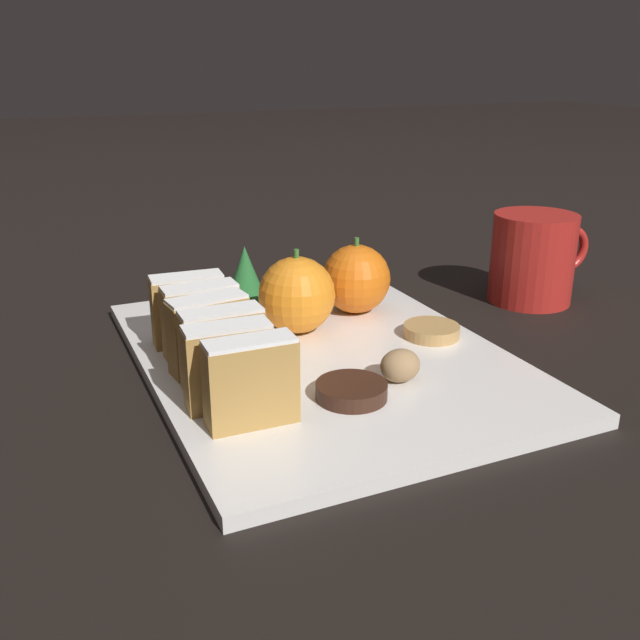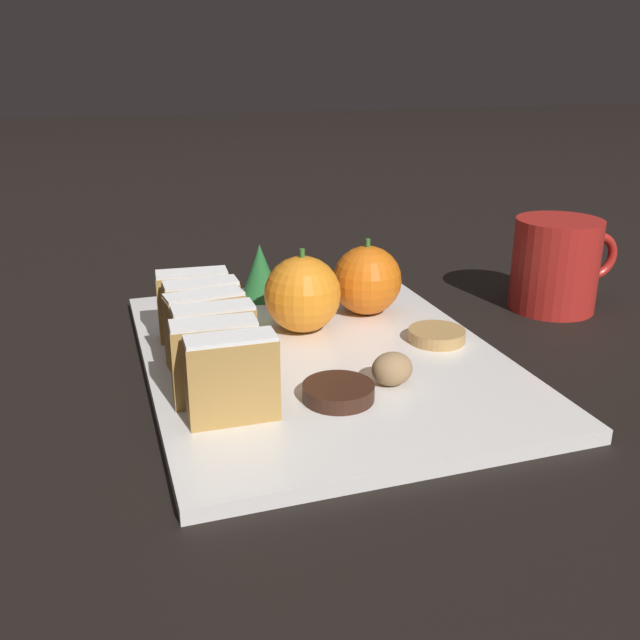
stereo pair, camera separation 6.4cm
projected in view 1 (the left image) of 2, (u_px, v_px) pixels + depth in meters
ground_plane at (320, 363)px, 0.66m from camera, size 6.00×6.00×0.00m
serving_platter at (320, 357)px, 0.65m from camera, size 0.31×0.41×0.01m
stollen_slice_front at (251, 382)px, 0.51m from camera, size 0.07×0.03×0.07m
stollen_slice_second at (228, 366)px, 0.54m from camera, size 0.07×0.03×0.07m
stollen_slice_third at (223, 348)px, 0.57m from camera, size 0.07×0.03×0.07m
stollen_slice_fourth at (209, 334)px, 0.60m from camera, size 0.07×0.03×0.07m
stollen_slice_fifth at (201, 321)px, 0.63m from camera, size 0.07×0.03×0.07m
stollen_slice_sixth at (188, 309)px, 0.66m from camera, size 0.07×0.03×0.07m
orange_near at (356, 279)px, 0.74m from camera, size 0.07×0.07×0.08m
orange_far at (300, 295)px, 0.69m from camera, size 0.07×0.07×0.08m
walnut at (400, 366)px, 0.59m from camera, size 0.03×0.03×0.03m
chocolate_cookie at (351, 391)px, 0.56m from camera, size 0.06×0.06×0.01m
gingerbread_cookie at (431, 331)px, 0.68m from camera, size 0.05×0.05×0.01m
evergreen_sprig at (245, 274)px, 0.77m from camera, size 0.04×0.04×0.06m
coffee_mug at (534, 258)px, 0.81m from camera, size 0.13×0.09×0.10m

